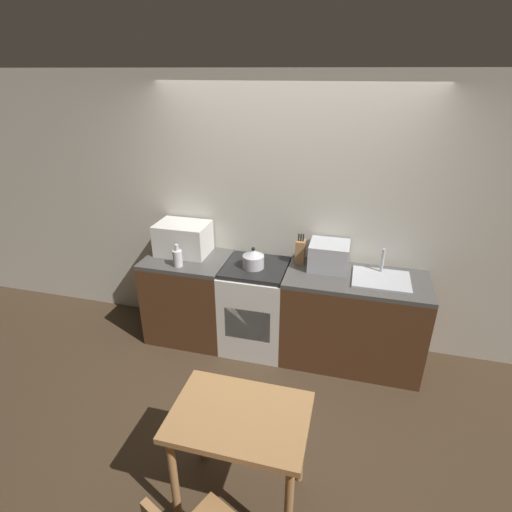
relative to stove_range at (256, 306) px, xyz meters
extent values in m
plane|color=#3D2D1E|center=(0.23, -0.62, -0.45)|extent=(16.00, 16.00, 0.00)
cube|color=beige|center=(0.23, 0.34, 0.85)|extent=(10.00, 0.06, 2.60)
cube|color=#4C2D19|center=(-0.71, 0.00, -0.02)|extent=(0.81, 0.62, 0.86)
cube|color=#474442|center=(-0.71, 0.00, 0.43)|extent=(0.81, 0.62, 0.04)
cube|color=#4C2D19|center=(0.94, 0.00, -0.02)|extent=(1.27, 0.62, 0.86)
cube|color=#474442|center=(0.94, 0.00, 0.43)|extent=(1.27, 0.62, 0.04)
cube|color=silver|center=(0.00, 0.00, -0.02)|extent=(0.61, 0.62, 0.86)
cube|color=black|center=(0.00, 0.00, 0.43)|extent=(0.58, 0.57, 0.04)
cube|color=black|center=(0.00, -0.30, -0.02)|extent=(0.44, 0.02, 0.32)
cylinder|color=#B7B7BC|center=(-0.01, -0.04, 0.51)|extent=(0.20, 0.20, 0.12)
cone|color=#B7B7BC|center=(-0.01, -0.04, 0.60)|extent=(0.19, 0.19, 0.06)
sphere|color=black|center=(-0.01, -0.04, 0.64)|extent=(0.04, 0.04, 0.04)
cube|color=silver|center=(-0.78, 0.11, 0.61)|extent=(0.51, 0.36, 0.31)
cube|color=black|center=(-0.78, -0.07, 0.61)|extent=(0.45, 0.01, 0.25)
cylinder|color=silver|center=(-0.71, -0.19, 0.53)|extent=(0.09, 0.09, 0.16)
cylinder|color=silver|center=(-0.71, -0.19, 0.64)|extent=(0.03, 0.03, 0.06)
cube|color=#9E7042|center=(0.40, 0.17, 0.57)|extent=(0.09, 0.10, 0.23)
cylinder|color=black|center=(0.37, 0.17, 0.72)|extent=(0.01, 0.01, 0.07)
cylinder|color=black|center=(0.40, 0.17, 0.72)|extent=(0.01, 0.01, 0.07)
cylinder|color=black|center=(0.42, 0.17, 0.72)|extent=(0.01, 0.01, 0.07)
cube|color=#ADAFB5|center=(0.67, 0.13, 0.58)|extent=(0.36, 0.32, 0.25)
cube|color=black|center=(0.67, -0.02, 0.58)|extent=(0.31, 0.01, 0.20)
cube|color=#ADAFB5|center=(1.14, 0.00, 0.46)|extent=(0.50, 0.40, 0.02)
cylinder|color=#ADAFB5|center=(1.14, 0.14, 0.58)|extent=(0.03, 0.03, 0.22)
cube|color=#9E7042|center=(0.33, -1.62, 0.28)|extent=(0.82, 0.58, 0.04)
cylinder|color=#9E7042|center=(-0.02, -1.85, -0.09)|extent=(0.05, 0.05, 0.71)
cylinder|color=#9E7042|center=(0.68, -1.85, -0.09)|extent=(0.05, 0.05, 0.71)
cylinder|color=#9E7042|center=(-0.02, -1.39, -0.09)|extent=(0.05, 0.05, 0.71)
cylinder|color=#9E7042|center=(0.68, -1.39, -0.09)|extent=(0.05, 0.05, 0.71)
camera|label=1|loc=(0.86, -3.27, 2.14)|focal=28.00mm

